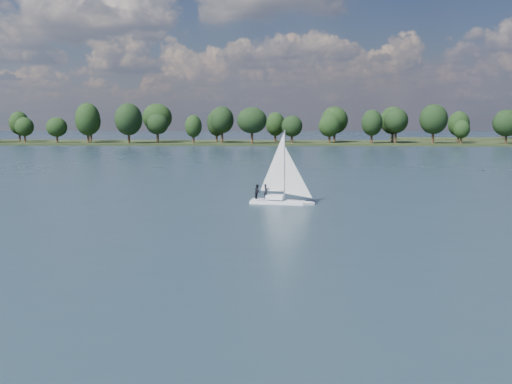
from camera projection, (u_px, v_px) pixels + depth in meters
The scene contains 4 objects.
ground at pixel (299, 167), 116.70m from camera, with size 700.00×700.00×0.00m, color #233342.
far_shore at pixel (292, 144), 227.67m from camera, with size 660.00×40.00×1.50m, color black.
sailboat at pixel (278, 182), 65.14m from camera, with size 6.96×3.21×8.84m.
treeline at pixel (298, 123), 222.49m from camera, with size 562.72×74.10×18.50m.
Camera 1 is at (-3.35, -16.71, 9.63)m, focal length 40.00 mm.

